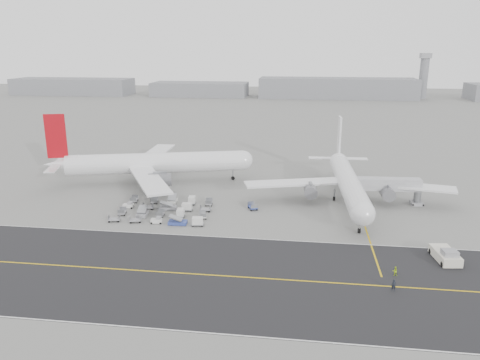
# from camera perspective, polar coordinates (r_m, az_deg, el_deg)

# --- Properties ---
(ground) EXTENTS (700.00, 700.00, 0.00)m
(ground) POSITION_cam_1_polar(r_m,az_deg,el_deg) (94.42, -2.92, -6.40)
(ground) COLOR gray
(ground) RESTS_ON ground
(taxiway) EXTENTS (220.00, 59.00, 0.03)m
(taxiway) POSITION_cam_1_polar(r_m,az_deg,el_deg) (77.56, -1.65, -11.62)
(taxiway) COLOR #252528
(taxiway) RESTS_ON ground
(horizon_buildings) EXTENTS (520.00, 28.00, 28.00)m
(horizon_buildings) POSITION_cam_1_polar(r_m,az_deg,el_deg) (347.90, 9.99, 9.85)
(horizon_buildings) COLOR gray
(horizon_buildings) RESTS_ON ground
(control_tower) EXTENTS (7.00, 7.00, 31.25)m
(control_tower) POSITION_cam_1_polar(r_m,az_deg,el_deg) (361.15, 21.49, 11.81)
(control_tower) COLOR gray
(control_tower) RESTS_ON ground
(airliner_a) EXTENTS (54.64, 53.44, 19.25)m
(airliner_a) POSITION_cam_1_polar(r_m,az_deg,el_deg) (128.65, -10.77, 2.05)
(airliner_a) COLOR white
(airliner_a) RESTS_ON ground
(airliner_b) EXTENTS (49.58, 50.20, 17.31)m
(airliner_b) POSITION_cam_1_polar(r_m,az_deg,el_deg) (114.11, 12.99, -0.16)
(airliner_b) COLOR white
(airliner_b) RESTS_ON ground
(pushback_tug) EXTENTS (4.15, 9.20, 2.59)m
(pushback_tug) POSITION_cam_1_polar(r_m,az_deg,el_deg) (89.55, 23.79, -8.38)
(pushback_tug) COLOR silver
(pushback_tug) RESTS_ON ground
(jet_bridge) EXTENTS (17.20, 3.95, 6.47)m
(jet_bridge) POSITION_cam_1_polar(r_m,az_deg,el_deg) (114.81, 17.44, -0.65)
(jet_bridge) COLOR gray
(jet_bridge) RESTS_ON ground
(gse_cluster) EXTENTS (28.55, 24.05, 1.90)m
(gse_cluster) POSITION_cam_1_polar(r_m,az_deg,el_deg) (106.32, -9.20, -3.98)
(gse_cluster) COLOR #9B9BA0
(gse_cluster) RESTS_ON ground
(stray_dolly) EXTENTS (2.59, 3.10, 1.64)m
(stray_dolly) POSITION_cam_1_polar(r_m,az_deg,el_deg) (107.20, 1.55, -3.60)
(stray_dolly) COLOR silver
(stray_dolly) RESTS_ON ground
(ground_crew_a) EXTENTS (0.76, 0.56, 1.92)m
(ground_crew_a) POSITION_cam_1_polar(r_m,az_deg,el_deg) (76.51, 18.24, -12.10)
(ground_crew_a) COLOR black
(ground_crew_a) RESTS_ON ground
(ground_crew_b) EXTENTS (0.82, 0.66, 1.59)m
(ground_crew_b) POSITION_cam_1_polar(r_m,az_deg,el_deg) (81.36, 18.36, -10.49)
(ground_crew_b) COLOR #A9D018
(ground_crew_b) RESTS_ON ground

